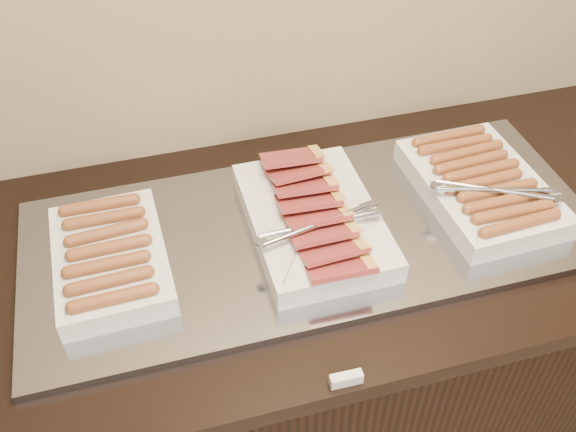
{
  "coord_description": "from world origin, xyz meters",
  "views": [
    {
      "loc": [
        -0.28,
        1.21,
        1.87
      ],
      "look_at": [
        -0.03,
        2.13,
        0.97
      ],
      "focal_mm": 40.0,
      "sensor_mm": 36.0,
      "label": 1
    }
  ],
  "objects_px": {
    "dish_center": "(313,218)",
    "counter": "(297,359)",
    "warming_tray": "(312,232)",
    "dish_left": "(110,257)",
    "dish_right": "(481,186)"
  },
  "relations": [
    {
      "from": "dish_center",
      "to": "counter",
      "type": "bearing_deg",
      "value": 172.6
    },
    {
      "from": "warming_tray",
      "to": "dish_center",
      "type": "bearing_deg",
      "value": -101.27
    },
    {
      "from": "counter",
      "to": "dish_right",
      "type": "xyz_separation_m",
      "value": [
        0.41,
        -0.0,
        0.5
      ]
    },
    {
      "from": "counter",
      "to": "dish_right",
      "type": "height_order",
      "value": "dish_right"
    },
    {
      "from": "dish_left",
      "to": "dish_center",
      "type": "bearing_deg",
      "value": -2.39
    },
    {
      "from": "counter",
      "to": "dish_left",
      "type": "bearing_deg",
      "value": -180.0
    },
    {
      "from": "warming_tray",
      "to": "dish_right",
      "type": "height_order",
      "value": "dish_right"
    },
    {
      "from": "dish_left",
      "to": "dish_right",
      "type": "bearing_deg",
      "value": -2.17
    },
    {
      "from": "dish_center",
      "to": "dish_left",
      "type": "bearing_deg",
      "value": 179.26
    },
    {
      "from": "warming_tray",
      "to": "dish_center",
      "type": "relative_size",
      "value": 2.92
    },
    {
      "from": "dish_left",
      "to": "dish_center",
      "type": "relative_size",
      "value": 0.79
    },
    {
      "from": "counter",
      "to": "dish_left",
      "type": "height_order",
      "value": "dish_left"
    },
    {
      "from": "dish_left",
      "to": "dish_right",
      "type": "height_order",
      "value": "dish_right"
    },
    {
      "from": "warming_tray",
      "to": "dish_left",
      "type": "relative_size",
      "value": 3.69
    },
    {
      "from": "warming_tray",
      "to": "dish_center",
      "type": "xyz_separation_m",
      "value": [
        -0.0,
        -0.0,
        0.04
      ]
    }
  ]
}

